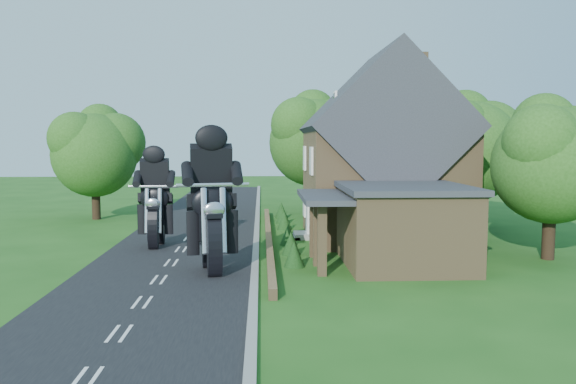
{
  "coord_description": "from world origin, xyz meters",
  "views": [
    {
      "loc": [
        3.93,
        -24.23,
        5.31
      ],
      "look_at": [
        5.24,
        3.11,
        2.8
      ],
      "focal_mm": 35.0,
      "sensor_mm": 36.0,
      "label": 1
    }
  ],
  "objects_px": {
    "garden_wall": "(269,238)",
    "house": "(382,159)",
    "annex": "(401,224)",
    "motorcycle_lead": "(212,251)",
    "motorcycle_follow": "(156,232)"
  },
  "relations": [
    {
      "from": "motorcycle_follow",
      "to": "house",
      "type": "bearing_deg",
      "value": -168.75
    },
    {
      "from": "annex",
      "to": "motorcycle_lead",
      "type": "bearing_deg",
      "value": -172.32
    },
    {
      "from": "annex",
      "to": "motorcycle_lead",
      "type": "distance_m",
      "value": 8.04
    },
    {
      "from": "annex",
      "to": "motorcycle_lead",
      "type": "height_order",
      "value": "annex"
    },
    {
      "from": "house",
      "to": "motorcycle_lead",
      "type": "height_order",
      "value": "house"
    },
    {
      "from": "garden_wall",
      "to": "motorcycle_lead",
      "type": "bearing_deg",
      "value": -108.92
    },
    {
      "from": "annex",
      "to": "motorcycle_follow",
      "type": "height_order",
      "value": "annex"
    },
    {
      "from": "annex",
      "to": "house",
      "type": "bearing_deg",
      "value": 84.76
    },
    {
      "from": "garden_wall",
      "to": "motorcycle_follow",
      "type": "relative_size",
      "value": 13.51
    },
    {
      "from": "garden_wall",
      "to": "house",
      "type": "relative_size",
      "value": 2.15
    },
    {
      "from": "garden_wall",
      "to": "annex",
      "type": "xyz_separation_m",
      "value": [
        5.57,
        -5.8,
        1.57
      ]
    },
    {
      "from": "house",
      "to": "annex",
      "type": "distance_m",
      "value": 7.3
    },
    {
      "from": "garden_wall",
      "to": "annex",
      "type": "relative_size",
      "value": 3.12
    },
    {
      "from": "house",
      "to": "annex",
      "type": "xyz_separation_m",
      "value": [
        -0.62,
        -6.8,
        -2.58
      ]
    },
    {
      "from": "garden_wall",
      "to": "motorcycle_follow",
      "type": "height_order",
      "value": "motorcycle_follow"
    }
  ]
}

